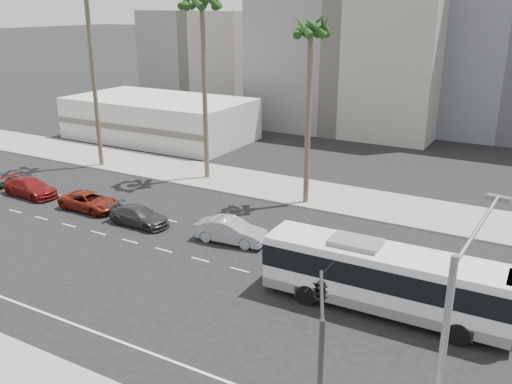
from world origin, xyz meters
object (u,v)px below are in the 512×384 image
Objects in this scene: palm_mid at (202,5)px; car_d at (30,187)px; car_c at (90,201)px; traffic_signal at (320,300)px; streetlight_corner at (446,364)px; city_bus at (384,277)px; car_a at (231,231)px; car_b at (139,216)px; palm_near at (311,32)px.

car_d is at bearing -131.68° from palm_mid.
traffic_signal is (25.38, -12.96, 4.70)m from car_c.
streetlight_corner is 5.13m from traffic_signal.
car_a is at bearing 162.22° from city_bus.
car_a is 1.04× the size of car_b.
streetlight_corner is 30.35m from palm_near.
city_bus reaches higher than car_a.
car_a is 23.03m from streetlight_corner.
car_d is at bearing 88.62° from car_b.
streetlight_corner is at bearing -119.23° from car_b.
car_a is at bearing 145.74° from streetlight_corner.
streetlight_corner is at bearing -116.02° from car_c.
car_b is at bearing -130.66° from palm_near.
traffic_signal is (12.10, -13.13, 4.58)m from car_a.
car_b is 28.82m from streetlight_corner.
city_bus is at bearing -51.68° from palm_near.
car_b is 23.84m from traffic_signal.
car_a is 0.95× the size of car_d.
city_bus is at bearing 67.80° from traffic_signal.
car_c is 0.34× the size of palm_near.
traffic_signal is at bearing -64.75° from palm_near.
streetlight_corner is at bearing -44.70° from palm_mid.
streetlight_corner reaches higher than car_c.
streetlight_corner is 0.56× the size of palm_mid.
car_b is 0.76× the size of traffic_signal.
traffic_signal is 26.66m from palm_near.
car_b is 0.32× the size of palm_near.
palm_mid reaches higher than traffic_signal.
car_a reaches higher than car_c.
car_d is 35.16m from traffic_signal.
streetlight_corner is at bearing -43.70° from traffic_signal.
car_c is 0.96× the size of car_d.
car_a is 13.29m from car_c.
car_a is at bearing -89.28° from car_c.
palm_near is at bearing -62.43° from car_d.
car_b is at bearing -95.20° from car_c.
palm_near is (1.30, 9.77, 12.94)m from car_a.
city_bus is at bearing -112.29° from car_a.
traffic_signal is (-4.81, 1.78, -0.11)m from streetlight_corner.
car_b is (-19.58, 2.96, -1.27)m from city_bus.
car_a is 7.71m from car_b.
palm_near is 0.87× the size of palm_mid.
city_bus is 12.83m from streetlight_corner.
car_c is at bearing 171.38° from city_bus.
car_c is 19.34m from palm_mid.
car_c is 0.80× the size of traffic_signal.
city_bus is at bearing -93.36° from car_d.
city_bus is 1.35× the size of streetlight_corner.
streetlight_corner is 1.51× the size of traffic_signal.
palm_near reaches higher than car_d.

